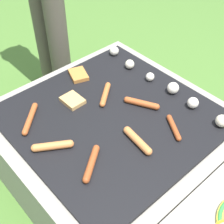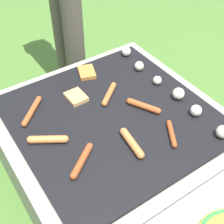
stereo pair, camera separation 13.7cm
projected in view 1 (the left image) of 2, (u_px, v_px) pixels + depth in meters
name	position (u px, v px, depth m)	size (l,w,h in m)	color
ground_plane	(112.00, 171.00, 1.67)	(14.00, 14.00, 0.00)	#47702D
grill	(112.00, 146.00, 1.53)	(0.94, 0.94, 0.42)	gray
sausage_front_center	(30.00, 119.00, 1.35)	(0.14, 0.15, 0.03)	#A34C23
sausage_back_center	(105.00, 94.00, 1.47)	(0.12, 0.14, 0.03)	#B7602D
sausage_mid_right	(137.00, 140.00, 1.26)	(0.17, 0.05, 0.03)	#C6753D
sausage_front_right	(91.00, 163.00, 1.17)	(0.12, 0.15, 0.03)	#93421E
sausage_back_left	(174.00, 127.00, 1.31)	(0.13, 0.09, 0.02)	#93421E
sausage_mid_left	(53.00, 146.00, 1.23)	(0.11, 0.15, 0.03)	#C6753D
sausage_back_right	(142.00, 103.00, 1.42)	(0.15, 0.09, 0.03)	#A34C23
bread_slice_left	(78.00, 75.00, 1.59)	(0.13, 0.11, 0.02)	#B27033
bread_slice_center	(73.00, 100.00, 1.44)	(0.10, 0.08, 0.02)	tan
mushroom_row	(165.00, 84.00, 1.50)	(0.77, 0.08, 0.06)	silver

